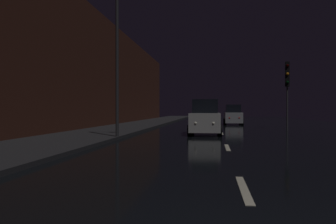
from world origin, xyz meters
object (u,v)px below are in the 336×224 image
streetlamp_overhead (126,42)px  car_distant_taillights (233,116)px  traffic_light_far_right (287,80)px  car_approaching_headlights (205,118)px

streetlamp_overhead → car_distant_taillights: (6.35, 17.35, -3.98)m
traffic_light_far_right → streetlamp_overhead: bearing=-37.6°
streetlamp_overhead → traffic_light_far_right: bearing=45.6°
streetlamp_overhead → car_distant_taillights: size_ratio=1.88×
traffic_light_far_right → car_approaching_headlights: (-6.13, -6.15, -2.82)m
car_approaching_headlights → car_distant_taillights: 13.54m
traffic_light_far_right → car_distant_taillights: traffic_light_far_right is taller
traffic_light_far_right → car_distant_taillights: 8.53m
car_distant_taillights → traffic_light_far_right: bearing=-153.0°
traffic_light_far_right → car_distant_taillights: bearing=-146.2°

